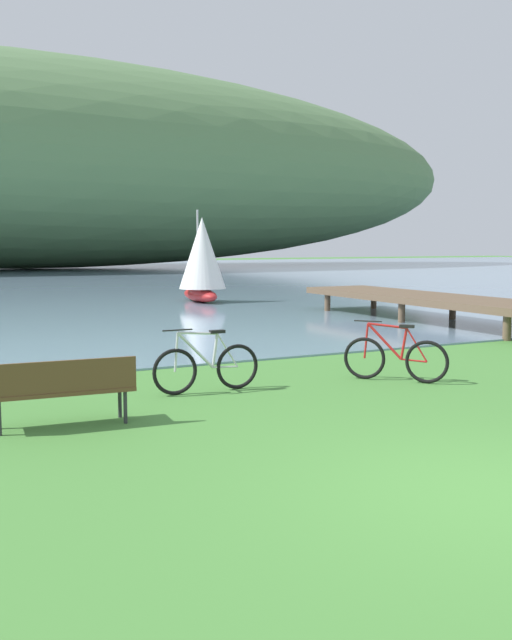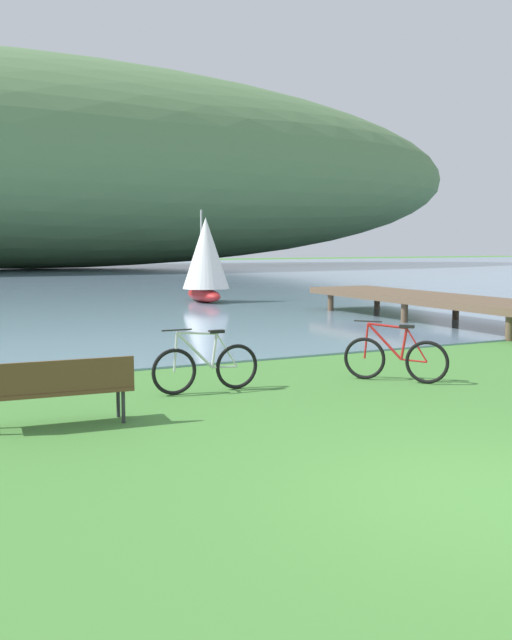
# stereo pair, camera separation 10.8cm
# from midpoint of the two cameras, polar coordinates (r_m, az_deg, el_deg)

# --- Properties ---
(ground_plane) EXTENTS (200.00, 200.00, 0.00)m
(ground_plane) POSITION_cam_midpoint_polar(r_m,az_deg,el_deg) (7.05, 18.69, -13.24)
(ground_plane) COLOR #478438
(distant_hillside) EXTENTS (92.87, 28.00, 19.05)m
(distant_hillside) POSITION_cam_midpoint_polar(r_m,az_deg,el_deg) (68.88, -18.41, 11.90)
(distant_hillside) COLOR #567A4C
(distant_hillside) RESTS_ON bay_water
(park_bench_near_camera) EXTENTS (1.83, 0.60, 0.88)m
(park_bench_near_camera) POSITION_cam_midpoint_polar(r_m,az_deg,el_deg) (9.21, -15.68, -5.22)
(park_bench_near_camera) COLOR brown
(park_bench_near_camera) RESTS_ON ground
(bicycle_leaning_near_bench) EXTENTS (1.22, 1.36, 1.01)m
(bicycle_leaning_near_bench) POSITION_cam_midpoint_polar(r_m,az_deg,el_deg) (12.09, 10.91, -3.01)
(bicycle_leaning_near_bench) COLOR black
(bicycle_leaning_near_bench) RESTS_ON ground
(bicycle_beside_path) EXTENTS (1.77, 0.10, 1.01)m
(bicycle_beside_path) POSITION_cam_midpoint_polar(r_m,az_deg,el_deg) (11.04, -4.30, -3.79)
(bicycle_beside_path) COLOR black
(bicycle_beside_path) RESTS_ON ground
(sailboat_mid_bay) EXTENTS (1.90, 3.10, 3.60)m
(sailboat_mid_bay) POSITION_cam_midpoint_polar(r_m,az_deg,el_deg) (27.56, -4.50, 4.96)
(sailboat_mid_bay) COLOR #B22323
(sailboat_mid_bay) RESTS_ON bay_water
(pier_dock) EXTENTS (2.40, 10.00, 0.80)m
(pier_dock) POSITION_cam_midpoint_polar(r_m,az_deg,el_deg) (21.41, 13.58, 1.67)
(pier_dock) COLOR brown
(pier_dock) RESTS_ON ground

